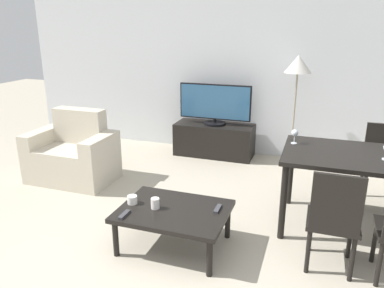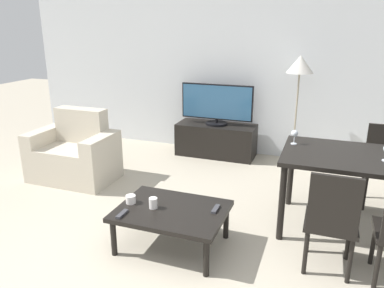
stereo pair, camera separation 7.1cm
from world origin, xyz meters
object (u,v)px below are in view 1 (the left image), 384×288
Objects in this scene: dining_chair_near at (334,217)px; cup_white_near at (155,203)px; tv_stand at (214,140)px; remote_primary at (218,209)px; armchair at (73,156)px; floor_lamp at (298,70)px; tv at (215,104)px; coffee_table at (174,213)px; remote_secondary at (124,214)px; dining_chair_far at (382,161)px; cup_colored_far at (132,200)px; dining_table at (365,164)px; wine_glass_center at (295,134)px.

dining_chair_near reaches higher than cup_white_near.
tv_stand reaches higher than remote_primary.
armchair is 0.68× the size of floor_lamp.
floor_lamp is 15.98× the size of cup_white_near.
tv_stand is 2.91m from dining_chair_near.
tv is 2.54m from coffee_table.
tv_stand reaches higher than remote_secondary.
dining_chair_near is at bearing -108.91° from dining_chair_far.
remote_secondary is at bearing -79.83° from cup_colored_far.
coffee_table is at bearing -139.04° from dining_chair_far.
remote_secondary is 0.28m from cup_white_near.
dining_chair_far reaches higher than dining_table.
wine_glass_center is at bearing -50.59° from tv_stand.
cup_white_near is at bearing -86.02° from tv_stand.
armchair is at bearing 163.27° from dining_chair_near.
dining_chair_near is 5.82× the size of remote_secondary.
armchair is at bearing 143.36° from cup_colored_far.
remote_secondary is (-1.15, -2.64, -0.95)m from floor_lamp.
armchair is at bearing 150.39° from coffee_table.
floor_lamp is (-0.76, 1.57, 0.64)m from dining_table.
cup_white_near is at bearing -163.85° from remote_primary.
remote_primary is 1.67× the size of cup_colored_far.
dining_chair_far is 2.06m from remote_primary.
floor_lamp is 2.85m from cup_colored_far.
cup_colored_far is at bearing -156.50° from dining_table.
dining_table is 15.35× the size of cup_white_near.
coffee_table is 1.08× the size of dining_chair_near.
coffee_table is 1.44m from wine_glass_center.
dining_chair_far is at bearing 45.24° from remote_primary.
tv_stand is at bearing 45.85° from armchair.
tv_stand reaches higher than coffee_table.
floor_lamp is at bearing 102.28° from dining_chair_near.
wine_glass_center is at bearing -146.27° from dining_chair_far.
tv_stand is 0.76× the size of floor_lamp.
dining_chair_far is (0.26, 0.75, -0.20)m from dining_table.
dining_chair_far is (1.81, 1.58, 0.15)m from coffee_table.
tv_stand reaches higher than cup_white_near.
remote_primary is at bearing 17.31° from coffee_table.
cup_colored_far is (-0.39, -0.02, 0.08)m from coffee_table.
armchair is 7.12× the size of wine_glass_center.
dining_chair_far is 5.82× the size of remote_secondary.
tv is at bearing 45.80° from armchair.
dining_chair_near is at bearing 3.59° from coffee_table.
tv_stand is at bearing 124.28° from dining_chair_near.
wine_glass_center is (1.07, 1.01, 0.46)m from cup_white_near.
dining_chair_near is (1.30, 0.08, 0.15)m from coffee_table.
dining_chair_far reaches higher than cup_colored_far.
tv is at bearing -90.00° from tv_stand.
tv is 11.19× the size of cup_white_near.
dining_chair_near is at bearing -16.73° from armchair.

